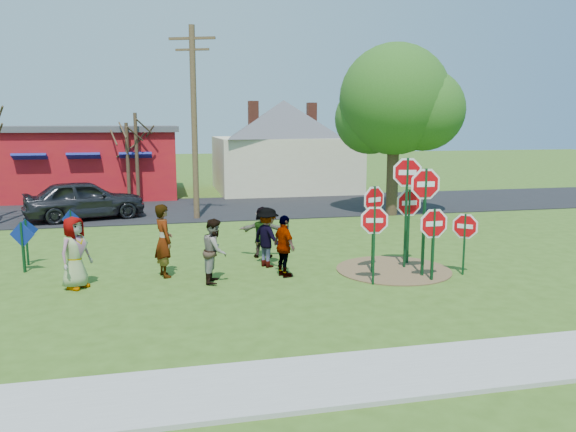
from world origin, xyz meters
The scene contains 27 objects.
ground centered at (0.00, 0.00, 0.00)m, with size 120.00×120.00×0.00m, color #365518.
sidewalk centered at (0.00, -7.20, 0.04)m, with size 22.00×1.80×0.08m, color #9E9E99.
road centered at (0.00, 11.50, 0.02)m, with size 120.00×7.50×0.04m, color black.
dirt_patch centered at (4.50, -1.00, 0.01)m, with size 3.20×3.20×0.03m, color brown.
red_building centered at (-5.50, 17.99, 1.97)m, with size 9.40×7.69×3.90m.
cream_house centered at (5.50, 18.00, 2.92)m, with size 9.40×9.40×6.50m.
stop_sign_a centered at (3.43, -2.19, 1.48)m, with size 0.94×0.22×2.15m.
stop_sign_b centered at (4.89, -0.84, 2.40)m, with size 1.09×0.25×3.28m.
stop_sign_c centered at (5.00, -1.75, 2.16)m, with size 1.13×0.08×3.06m.
stop_sign_d centered at (5.17, -0.43, 1.65)m, with size 1.07×0.09×2.34m.
stop_sign_e centered at (5.05, -2.21, 1.38)m, with size 1.06×0.07×2.05m.
stop_sign_f centered at (6.16, -1.85, 1.24)m, with size 0.72×0.61×1.80m.
stop_sign_g centered at (3.80, -1.19, 1.78)m, with size 0.93×0.39×2.54m.
blue_diamond_b centered at (-5.54, 1.04, 0.88)m, with size 0.69×0.26×1.43m.
blue_diamond_c centered at (-5.62, 1.86, 0.84)m, with size 0.63×0.31×1.36m.
blue_diamond_d centered at (-4.75, 4.16, 0.78)m, with size 0.51×0.33×1.25m.
person_a centered at (-3.92, -0.86, 0.91)m, with size 0.89×0.58×1.82m, color #435B8B.
person_b centered at (-1.76, -0.24, 0.98)m, with size 0.72×0.47×1.97m, color #2A7D71.
person_c centered at (-0.49, -1.07, 0.83)m, with size 0.81×0.63×1.67m, color #9A4B3C.
person_d centered at (1.14, 0.18, 0.86)m, with size 1.11×0.64×1.71m, color #2F2E33.
person_e centered at (1.37, -0.97, 0.84)m, with size 0.98×0.41×1.67m, color #3E2751.
person_f centered at (1.21, 1.34, 0.79)m, with size 1.47×0.47×1.58m, color #245439.
suv centered at (-4.97, 9.61, 0.87)m, with size 1.97×4.88×1.66m, color #2C2C31.
utility_pole centered at (-0.34, 8.78, 4.22)m, with size 1.86×0.81×8.01m.
leafy_tree centered at (8.37, 7.95, 4.82)m, with size 5.27×4.81×7.49m.
bare_tree_east centered at (-3.39, 14.11, 2.64)m, with size 1.80×1.80×4.08m.
bare_tree_extra centered at (-2.93, 13.97, 2.95)m, with size 1.80×1.80×4.57m.
Camera 1 is at (-1.76, -15.24, 4.10)m, focal length 35.00 mm.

